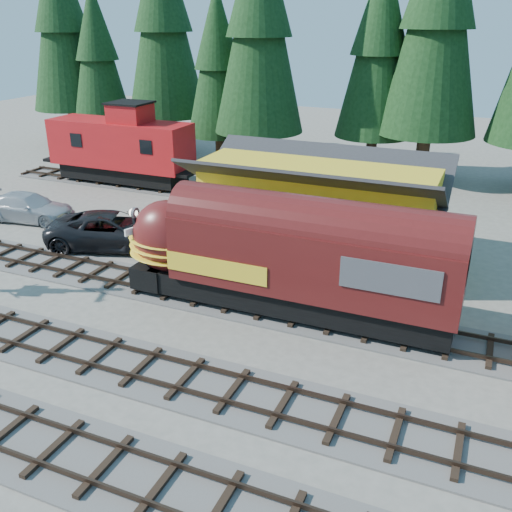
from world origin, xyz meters
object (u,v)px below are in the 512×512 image
at_px(caboose, 122,147).
at_px(locomotive, 276,261).
at_px(depot, 316,201).
at_px(pickup_truck_b, 28,207).
at_px(pickup_truck_a, 113,230).

bearing_deg(caboose, locomotive, -38.52).
bearing_deg(locomotive, depot, 93.53).
relative_size(caboose, pickup_truck_b, 1.86).
xyz_separation_m(depot, locomotive, (0.40, -6.50, -0.63)).
bearing_deg(depot, locomotive, -86.47).
xyz_separation_m(depot, caboose, (-17.19, 7.50, -0.21)).
bearing_deg(depot, caboose, 156.43).
distance_m(pickup_truck_a, pickup_truck_b, 7.57).
bearing_deg(locomotive, caboose, 141.48).
xyz_separation_m(locomotive, pickup_truck_b, (-18.13, 4.86, -1.50)).
height_order(caboose, pickup_truck_a, caboose).
height_order(locomotive, pickup_truck_b, locomotive).
relative_size(locomotive, pickup_truck_b, 2.51).
distance_m(locomotive, caboose, 22.48).
relative_size(locomotive, pickup_truck_a, 2.09).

